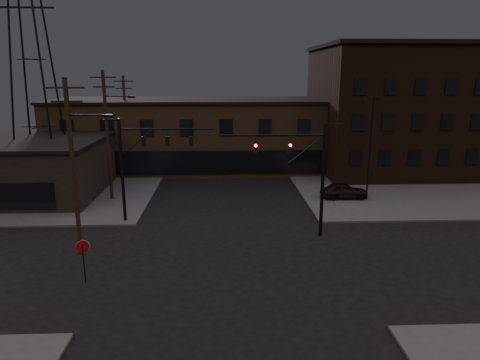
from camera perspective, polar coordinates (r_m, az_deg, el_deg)
name	(u,v)px	position (r m, az deg, el deg)	size (l,w,h in m)	color
ground	(230,264)	(26.30, -1.34, -11.18)	(140.00, 140.00, 0.00)	black
sidewalk_ne	(422,176)	(52.17, 23.12, 0.53)	(30.00, 30.00, 0.15)	#474744
sidewalk_nw	(23,180)	(51.86, -26.92, 0.06)	(30.00, 30.00, 0.15)	#474744
building_row	(226,135)	(52.31, -1.92, 6.06)	(40.00, 12.00, 8.00)	brown
building_right	(413,111)	(54.76, 22.04, 8.58)	(22.00, 16.00, 14.00)	black
building_left	(13,170)	(45.23, -28.01, 1.24)	(16.00, 12.00, 5.00)	black
traffic_signal_near	(307,168)	(29.55, 8.90, 1.59)	(7.12, 0.24, 8.00)	black
traffic_signal_far	(138,158)	(33.02, -13.39, 2.82)	(7.12, 0.24, 8.00)	black
stop_sign	(83,251)	(24.93, -20.22, -8.92)	(0.72, 0.33, 2.48)	black
utility_pole_near	(74,164)	(27.87, -21.28, 2.03)	(3.70, 0.28, 11.00)	black
utility_pole_mid	(108,133)	(39.46, -17.19, 5.98)	(3.70, 0.28, 11.50)	black
utility_pole_far	(126,122)	(51.33, -14.97, 7.45)	(2.20, 0.28, 11.00)	black
transmission_tower	(31,59)	(45.40, -26.04, 14.27)	(7.00, 7.00, 25.00)	black
lot_light_a	(371,139)	(40.50, 17.04, 5.31)	(1.50, 0.28, 9.14)	black
lot_light_b	(412,131)	(47.33, 21.97, 6.07)	(1.50, 0.28, 9.14)	black
parked_car_lot_a	(344,191)	(40.01, 13.71, -1.38)	(1.69, 4.21, 1.44)	black
parked_car_lot_b	(348,168)	(50.29, 14.17, 1.59)	(1.76, 4.33, 1.26)	#BCBCBE
car_crossing	(268,165)	(50.07, 3.77, 2.00)	(1.76, 5.05, 1.66)	black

